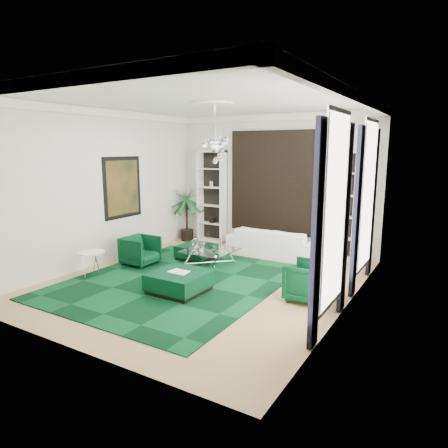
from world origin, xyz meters
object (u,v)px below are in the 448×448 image
Objects in this scene: coffee_table at (210,258)px; ottoman_front at (179,282)px; armchair_left at (140,251)px; armchair_right at (309,281)px; ottoman_side at (196,252)px; palm at (187,207)px; sofa at (275,242)px; side_table at (92,264)px.

coffee_table is 1.11× the size of ottoman_front.
ottoman_front is at bearing -75.50° from coffee_table.
armchair_right reaches higher than armchair_left.
armchair_left is at bearing -128.90° from ottoman_side.
ottoman_side is at bearing -47.63° from palm.
palm is at bearing 137.27° from coffee_table.
sofa is at bearing 40.41° from ottoman_side.
ottoman_front is at bearing -69.14° from armchair_right.
side_table is (-1.21, -2.38, 0.09)m from ottoman_side.
sofa is 3.25m from armchair_right.
armchair_right is at bearing -18.78° from coffee_table.
coffee_table is 0.55× the size of palm.
coffee_table is at bearing 104.50° from ottoman_front.
side_table reaches higher than ottoman_front.
palm reaches higher than sofa.
armchair_left is 1.37× the size of side_table.
ottoman_side is at bearing 153.12° from coffee_table.
armchair_left is 0.95× the size of armchair_right.
coffee_table is at bearing 48.62° from side_table.
palm is at bearing -120.33° from armchair_right.
ottoman_side is at bearing -38.90° from armchair_left.
sofa is at bearing 59.14° from coffee_table.
coffee_table is at bearing 59.14° from sofa.
sofa is 1.97m from coffee_table.
sofa is 2.18× the size of coffee_table.
coffee_table is 0.68m from ottoman_side.
side_table reaches higher than ottoman_side.
ottoman_side is (-3.49, 1.29, -0.19)m from armchair_right.
armchair_left reaches higher than ottoman_side.
ottoman_side is 2.35m from palm.
armchair_left is 2.88m from palm.
coffee_table is at bearing -26.88° from ottoman_side.
sofa is at bearing 52.99° from side_table.
armchair_right reaches higher than ottoman_side.
armchair_right is 0.39× the size of palm.
armchair_left is 0.37× the size of palm.
armchair_left is at bearing -92.10° from armchair_right.
ottoman_front is (-0.52, -3.57, -0.16)m from sofa.
ottoman_side is at bearing 116.57° from ottoman_front.
ottoman_side is 0.82× the size of ottoman_front.
side_table is (-2.83, -3.76, -0.09)m from sofa.
armchair_left is 4.40m from armchair_right.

